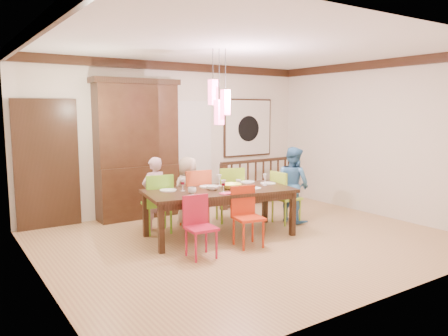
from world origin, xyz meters
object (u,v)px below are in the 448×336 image
chair_far_left (157,199)px  china_hutch (137,149)px  person_far_left (154,194)px  dining_table (219,194)px  chair_end_right (286,193)px  balustrade (259,181)px  person_end_right (293,184)px  person_far_mid (188,191)px

chair_far_left → china_hutch: bearing=-87.8°
china_hutch → person_far_left: 1.21m
dining_table → chair_end_right: bearing=10.4°
person_far_left → chair_far_left: bearing=74.5°
dining_table → person_far_left: person_far_left is taller
balustrade → person_end_right: bearing=-108.0°
dining_table → chair_end_right: size_ratio=2.65×
china_hutch → person_end_right: 2.91m
person_far_left → person_far_mid: size_ratio=1.03×
person_far_left → china_hutch: bearing=-104.5°
dining_table → chair_far_left: (-0.73, 0.74, -0.12)m
chair_end_right → person_far_left: 2.29m
dining_table → chair_far_left: size_ratio=2.53×
chair_far_left → person_far_mid: bearing=-155.9°
dining_table → balustrade: bearing=46.9°
chair_end_right → person_end_right: bearing=-81.4°
chair_far_left → person_end_right: person_end_right is taller
person_far_mid → person_end_right: 1.86m
chair_far_left → balustrade: bearing=-154.0°
dining_table → person_far_mid: (-0.05, 0.91, -0.08)m
person_far_left → person_far_mid: bearing=176.1°
dining_table → balustrade: (2.01, 1.54, -0.17)m
chair_end_right → person_far_left: size_ratio=0.76×
dining_table → person_end_right: person_end_right is taller
person_far_mid → chair_end_right: bearing=145.7°
china_hutch → balustrade: size_ratio=1.27×
person_far_left → balustrade: bearing=-173.4°
chair_far_left → balustrade: chair_far_left is taller
chair_end_right → person_end_right: 0.23m
chair_end_right → person_far_mid: size_ratio=0.78×
person_end_right → person_far_left: bearing=66.8°
person_far_left → person_end_right: person_end_right is taller
chair_far_left → chair_end_right: chair_far_left is taller
chair_far_left → balustrade: size_ratio=0.48×
balustrade → person_far_mid: (-2.07, -0.63, 0.09)m
chair_far_left → china_hutch: 1.36m
chair_end_right → person_end_right: (0.17, 0.02, 0.14)m
dining_table → chair_far_left: 1.04m
person_far_mid → dining_table: bearing=90.2°
chair_end_right → person_far_left: (-2.13, 0.85, 0.08)m
chair_far_left → person_far_mid: size_ratio=0.82×
china_hutch → chair_end_right: bearing=-43.0°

